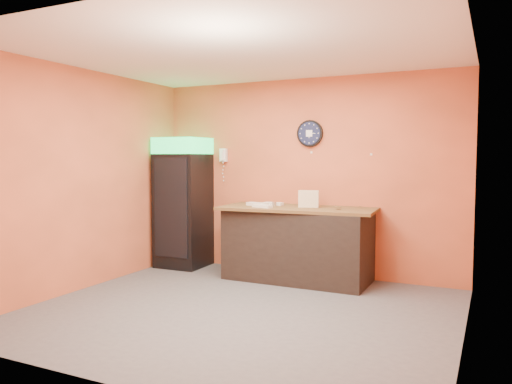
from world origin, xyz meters
The scene contains 15 objects.
floor centered at (0.00, 0.00, 0.00)m, with size 4.50×4.50×0.00m, color #47474C.
back_wall centered at (0.00, 2.00, 1.40)m, with size 4.50×0.02×2.80m, color #DE673E.
left_wall centered at (-2.25, 0.00, 1.40)m, with size 0.02×4.00×2.80m, color #DE673E.
right_wall centered at (2.25, 0.00, 1.40)m, with size 0.02×4.00×2.80m, color #DE673E.
ceiling centered at (0.00, 0.00, 2.80)m, with size 4.50×4.00×0.02m, color white.
beverage_cooler centered at (-1.85, 1.61, 0.97)m, with size 0.71×0.72×1.98m.
prep_counter centered at (0.06, 1.57, 0.48)m, with size 1.93×0.86×0.96m, color black.
wall_clock centered at (0.08, 1.97, 2.02)m, with size 0.38×0.06×0.38m.
wall_phone centered at (-1.31, 1.95, 1.71)m, with size 0.11×0.10×0.20m.
butcher_paper centered at (0.06, 1.57, 0.98)m, with size 2.10×0.92×0.04m, color brown.
sub_roll_stack centered at (0.20, 1.60, 1.12)m, with size 0.29×0.16×0.23m.
wrapped_sandwich_left centered at (-0.53, 1.50, 1.03)m, with size 0.30×0.12×0.04m, color silver.
wrapped_sandwich_mid centered at (-0.35, 1.31, 1.02)m, with size 0.27×0.11×0.04m, color silver.
wrapped_sandwich_right centered at (-0.35, 1.68, 1.02)m, with size 0.28×0.11×0.04m, color silver.
kitchen_tool centered at (-0.29, 1.56, 1.03)m, with size 0.06×0.06×0.06m, color silver.
Camera 1 is at (2.46, -4.76, 1.68)m, focal length 35.00 mm.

